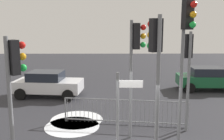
% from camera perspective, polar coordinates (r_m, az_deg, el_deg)
% --- Properties ---
extents(traffic_light_rear_right, '(0.47, 0.47, 3.83)m').
position_cam_1_polar(traffic_light_rear_right, '(7.16, -20.80, -1.17)').
color(traffic_light_rear_right, slate).
rests_on(traffic_light_rear_right, ground).
extents(traffic_light_foreground_left, '(0.39, 0.53, 4.38)m').
position_cam_1_polar(traffic_light_foreground_left, '(7.15, 9.58, 2.59)').
color(traffic_light_foreground_left, slate).
rests_on(traffic_light_foreground_left, ground).
extents(traffic_light_mid_left, '(0.57, 0.34, 4.27)m').
position_cam_1_polar(traffic_light_mid_left, '(9.10, 5.16, 3.73)').
color(traffic_light_mid_left, slate).
rests_on(traffic_light_mid_left, ground).
extents(traffic_light_mid_right, '(0.39, 0.54, 4.96)m').
position_cam_1_polar(traffic_light_mid_right, '(8.51, 15.98, 6.29)').
color(traffic_light_mid_right, slate).
rests_on(traffic_light_mid_right, ground).
extents(traffic_light_foreground_right, '(0.36, 0.56, 3.87)m').
position_cam_1_polar(traffic_light_foreground_right, '(10.24, 16.27, 2.39)').
color(traffic_light_foreground_right, slate).
rests_on(traffic_light_foreground_right, ground).
extents(direction_sign_post, '(0.79, 0.09, 2.73)m').
position_cam_1_polar(direction_sign_post, '(7.89, 1.74, -9.05)').
color(direction_sign_post, slate).
rests_on(direction_sign_post, ground).
extents(pedestrian_guard_railing, '(5.12, 0.77, 1.07)m').
position_cam_1_polar(pedestrian_guard_railing, '(10.90, 2.85, -9.15)').
color(pedestrian_guard_railing, slate).
rests_on(pedestrian_guard_railing, ground).
extents(car_white_near, '(3.96, 2.26, 1.47)m').
position_cam_1_polar(car_white_near, '(15.46, -13.91, -2.89)').
color(car_white_near, silver).
rests_on(car_white_near, ground).
extents(car_green_mid, '(3.87, 2.07, 1.47)m').
position_cam_1_polar(car_green_mid, '(17.56, 20.32, -1.71)').
color(car_green_mid, '#195933').
rests_on(car_green_mid, ground).
extents(snow_patch_kerb, '(2.24, 2.24, 0.01)m').
position_cam_1_polar(snow_patch_kerb, '(10.97, -8.77, -12.17)').
color(snow_patch_kerb, white).
rests_on(snow_patch_kerb, ground).
extents(snow_patch_island, '(2.29, 2.29, 0.01)m').
position_cam_1_polar(snow_patch_island, '(11.67, -7.79, -10.77)').
color(snow_patch_island, white).
rests_on(snow_patch_island, ground).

